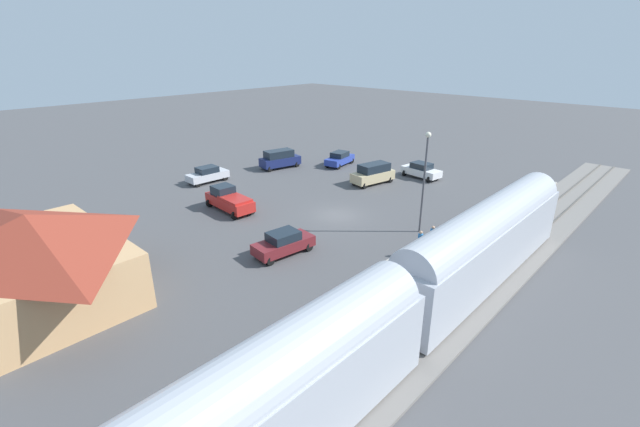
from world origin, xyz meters
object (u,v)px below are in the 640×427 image
Objects in this scene: station_building at (35,256)px; suv_navy at (280,159)px; pickup_red at (229,200)px; pedestrian_waiting_far at (420,240)px; suv_tan at (373,173)px; light_pole_near_platform at (425,171)px; pedestrian_on_platform at (432,235)px; sedan_silver at (208,174)px; sedan_maroon at (284,243)px; sedan_white at (421,170)px; sedan_blue at (340,159)px.

suv_navy is at bearing -68.38° from station_building.
pedestrian_waiting_far is at bearing -167.75° from pickup_red.
suv_navy is at bearing 12.31° from suv_tan.
light_pole_near_platform reaches higher than station_building.
pedestrian_on_platform is at bearing -163.72° from pickup_red.
sedan_silver is (26.41, 0.30, -0.40)m from pedestrian_waiting_far.
pickup_red is at bearing -14.02° from sedan_maroon.
sedan_white is at bearing -132.87° from sedan_silver.
pedestrian_waiting_far is 0.33× the size of suv_tan.
sedan_blue is at bearing -23.17° from suv_tan.
sedan_white is at bearing -167.41° from sedan_blue.
pickup_red is at bearing -75.97° from station_building.
sedan_maroon is (7.56, 7.70, -0.40)m from pedestrian_on_platform.
suv_navy reaches higher than sedan_white.
suv_navy reaches higher than pedestrian_waiting_far.
station_building is 31.29m from suv_navy.
sedan_white is 0.90× the size of suv_tan.
station_building is at bearing 88.73° from suv_tan.
suv_tan is 0.64× the size of light_pole_near_platform.
station_building is at bearing 57.38° from pedestrian_on_platform.
sedan_blue is 19.00m from pickup_red.
light_pole_near_platform reaches higher than suv_navy.
sedan_white is 6.16m from suv_tan.
sedan_silver is 23.98m from sedan_white.
pedestrian_waiting_far is at bearing -179.34° from sedan_silver.
sedan_white and sedan_maroon have the same top height.
pedestrian_waiting_far is at bearing 120.31° from sedan_white.
sedan_silver is 9.48m from suv_navy.
pedestrian_waiting_far is at bearing 160.05° from suv_navy.
pedestrian_waiting_far is at bearing 143.65° from sedan_blue.
suv_navy is at bearing -17.00° from pedestrian_on_platform.
pedestrian_waiting_far is 0.31× the size of pickup_red.
suv_navy is 0.64× the size of light_pole_near_platform.
suv_tan reaches higher than pickup_red.
light_pole_near_platform is at bearing -153.23° from pickup_red.
pickup_red is at bearing 158.51° from sedan_silver.
pedestrian_on_platform is at bearing 163.00° from suv_navy.
sedan_blue is (6.88, -34.96, -1.92)m from station_building.
pedestrian_on_platform is at bearing -134.46° from sedan_maroon.
station_building is 7.19× the size of pedestrian_waiting_far.
suv_tan is (5.40, -18.07, 0.27)m from sedan_maroon.
sedan_silver is at bearing 81.38° from suv_navy.
sedan_maroon is 18.86m from suv_tan.
sedan_white is (-10.26, -2.29, 0.00)m from sedan_blue.
pedestrian_on_platform is 5.18m from light_pole_near_platform.
station_building reaches higher than sedan_white.
pickup_red is at bearing 16.28° from pedestrian_on_platform.
sedan_silver is at bearing -21.49° from pickup_red.
sedan_silver and sedan_white have the same top height.
sedan_blue is 21.62m from light_pole_near_platform.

